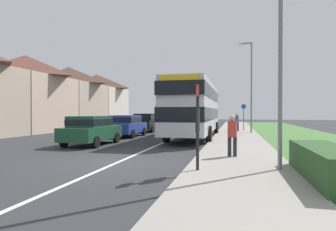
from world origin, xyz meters
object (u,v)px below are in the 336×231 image
Objects in this scene: street_lamp_mid at (250,82)px; pedestrian_at_stop at (232,134)px; pedestrian_walking_away at (237,121)px; parked_car_red at (162,120)px; bus_stop_sign at (198,121)px; cycle_route_sign at (244,116)px; parked_car_blue at (127,125)px; double_decker_bus at (195,107)px; parked_car_black at (147,122)px; street_lamp_near at (277,12)px; parked_car_dark_green at (91,129)px.

pedestrian_at_stop is at bearing -95.77° from street_lamp_mid.
parked_car_red is at bearing 150.95° from pedestrian_walking_away.
bus_stop_sign reaches higher than pedestrian_walking_away.
cycle_route_sign is at bearing -16.67° from parked_car_red.
parked_car_blue is 2.39× the size of pedestrian_walking_away.
double_decker_bus is 2.71× the size of parked_car_red.
parked_car_black is at bearing 91.88° from parked_car_blue.
double_decker_bus reaches higher than pedestrian_walking_away.
parked_car_blue is 0.54× the size of street_lamp_mid.
cycle_route_sign reaches higher than parked_car_black.
street_lamp_near is at bearing -59.17° from pedestrian_at_stop.
parked_car_black is 8.01m from pedestrian_walking_away.
street_lamp_near reaches higher than bus_stop_sign.
street_lamp_near reaches higher than parked_car_black.
street_lamp_near reaches higher than parked_car_red.
double_decker_bus is 4.47× the size of cycle_route_sign.
street_lamp_mid is at bearing 81.77° from bus_stop_sign.
parked_car_black is 2.60× the size of pedestrian_walking_away.
pedestrian_walking_away is (2.87, 5.98, -1.17)m from double_decker_bus.
cycle_route_sign reaches higher than pedestrian_walking_away.
street_lamp_near reaches higher than pedestrian_at_stop.
bus_stop_sign is at bearing -94.09° from pedestrian_walking_away.
bus_stop_sign reaches higher than pedestrian_at_stop.
pedestrian_walking_away is 17.02m from street_lamp_near.
parked_car_dark_green is at bearing -89.47° from parked_car_red.
pedestrian_at_stop is at bearing 120.83° from street_lamp_near.
parked_car_dark_green is 8.09m from pedestrian_at_stop.
parked_car_dark_green is 0.49× the size of street_lamp_near.
cycle_route_sign is at bearing 17.24° from parked_car_black.
street_lamp_mid reaches higher than parked_car_red.
bus_stop_sign is 0.32× the size of street_lamp_near.
pedestrian_walking_away is at bearing 85.91° from bus_stop_sign.
pedestrian_walking_away is at bearing -29.05° from parked_car_red.
parked_car_red is at bearing 89.40° from parked_car_black.
bus_stop_sign reaches higher than parked_car_red.
street_lamp_mid is at bearing -59.88° from pedestrian_walking_away.
street_lamp_near reaches higher than pedestrian_walking_away.
bus_stop_sign is at bearing -72.81° from parked_car_red.
street_lamp_mid is (3.88, 4.24, 2.08)m from double_decker_bus.
parked_car_black is 5.22m from parked_car_red.
parked_car_red is (-5.04, 10.37, -1.26)m from double_decker_bus.
parked_car_red is at bearing 113.01° from street_lamp_near.
parked_car_dark_green is 1.60× the size of cycle_route_sign.
pedestrian_walking_away is 0.66× the size of cycle_route_sign.
bus_stop_sign is (6.56, -11.10, 0.68)m from parked_car_blue.
parked_car_black is at bearing 91.10° from parked_car_dark_green.
double_decker_bus reaches higher than parked_car_dark_green.
parked_car_dark_green is 8.78m from bus_stop_sign.
parked_car_blue is 0.96× the size of parked_car_red.
street_lamp_near is at bearing -50.00° from parked_car_blue.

